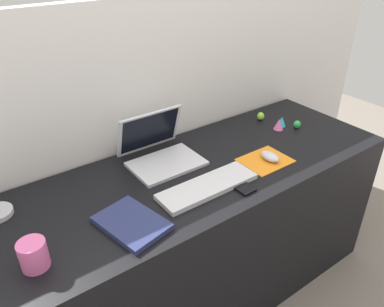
% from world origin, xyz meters
% --- Properties ---
extents(ground_plane, '(6.00, 6.00, 0.00)m').
position_xyz_m(ground_plane, '(0.00, 0.00, 0.00)').
color(ground_plane, slate).
extents(back_wall, '(2.99, 0.05, 1.39)m').
position_xyz_m(back_wall, '(0.00, 0.35, 0.69)').
color(back_wall, silver).
rests_on(back_wall, ground_plane).
extents(desk, '(1.79, 0.63, 0.74)m').
position_xyz_m(desk, '(0.00, 0.00, 0.37)').
color(desk, black).
rests_on(desk, ground_plane).
extents(laptop, '(0.30, 0.27, 0.21)m').
position_xyz_m(laptop, '(-0.09, 0.17, 0.79)').
color(laptop, silver).
rests_on(laptop, desk).
extents(keyboard, '(0.41, 0.13, 0.02)m').
position_xyz_m(keyboard, '(-0.06, -0.13, 0.75)').
color(keyboard, silver).
rests_on(keyboard, desk).
extents(mousepad, '(0.21, 0.17, 0.00)m').
position_xyz_m(mousepad, '(0.27, -0.11, 0.74)').
color(mousepad, orange).
rests_on(mousepad, desk).
extents(mouse, '(0.06, 0.10, 0.03)m').
position_xyz_m(mouse, '(0.29, -0.12, 0.76)').
color(mouse, silver).
rests_on(mouse, mousepad).
extents(cell_phone, '(0.07, 0.13, 0.01)m').
position_xyz_m(cell_phone, '(0.05, -0.19, 0.74)').
color(cell_phone, black).
rests_on(cell_phone, desk).
extents(notebook_pad, '(0.22, 0.27, 0.02)m').
position_xyz_m(notebook_pad, '(-0.40, -0.15, 0.75)').
color(notebook_pad, navy).
rests_on(notebook_pad, desk).
extents(coffee_mug, '(0.08, 0.08, 0.09)m').
position_xyz_m(coffee_mug, '(-0.71, -0.14, 0.79)').
color(coffee_mug, pink).
rests_on(coffee_mug, desk).
extents(toy_figurine_green, '(0.04, 0.04, 0.04)m').
position_xyz_m(toy_figurine_green, '(0.64, 0.02, 0.76)').
color(toy_figurine_green, green).
rests_on(toy_figurine_green, desk).
extents(toy_figurine_pink, '(0.05, 0.05, 0.05)m').
position_xyz_m(toy_figurine_pink, '(0.55, 0.07, 0.77)').
color(toy_figurine_pink, pink).
rests_on(toy_figurine_pink, desk).
extents(toy_figurine_cyan, '(0.05, 0.05, 0.05)m').
position_xyz_m(toy_figurine_cyan, '(0.59, 0.08, 0.77)').
color(toy_figurine_cyan, '#28B7CC').
rests_on(toy_figurine_cyan, desk).
extents(toy_figurine_lime, '(0.04, 0.04, 0.04)m').
position_xyz_m(toy_figurine_lime, '(0.56, 0.20, 0.76)').
color(toy_figurine_lime, '#8CDB33').
rests_on(toy_figurine_lime, desk).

